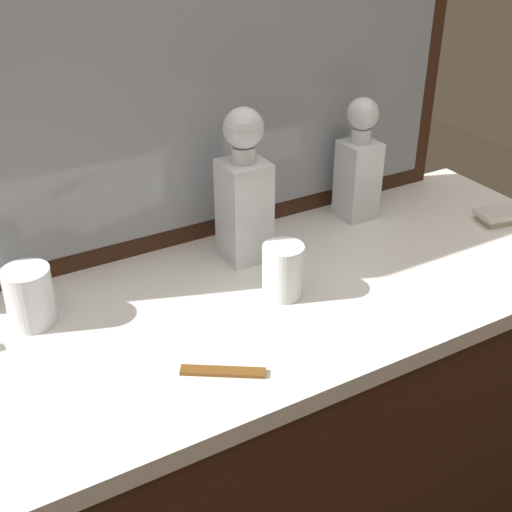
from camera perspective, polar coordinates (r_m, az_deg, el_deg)
The scene contains 8 objects.
dresser at distance 1.49m, azimuth -0.00°, elevation -18.29°, with size 1.41×0.53×0.92m.
dresser_mirror at distance 1.25m, azimuth -5.91°, elevation 15.77°, with size 1.21×0.03×0.70m.
crystal_decanter_far_left at distance 1.44m, azimuth 8.63°, elevation 7.13°, with size 0.07×0.07×0.26m.
crystal_decanter_far_right at distance 1.25m, azimuth -1.00°, elevation 4.70°, with size 0.08×0.08×0.30m.
crystal_tumbler_center at distance 1.16m, azimuth -18.54°, elevation -3.44°, with size 0.08×0.08×0.10m.
crystal_tumbler_far_left at distance 1.17m, azimuth 2.28°, elevation -1.41°, with size 0.07×0.07×0.10m.
silver_brush_front at distance 1.54m, azimuth 20.64°, elevation 3.32°, with size 0.16×0.09×0.02m.
tortoiseshell_comb at distance 1.02m, azimuth -2.81°, elevation -9.71°, with size 0.12×0.09×0.01m.
Camera 1 is at (-0.50, -0.86, 1.57)m, focal length 47.38 mm.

